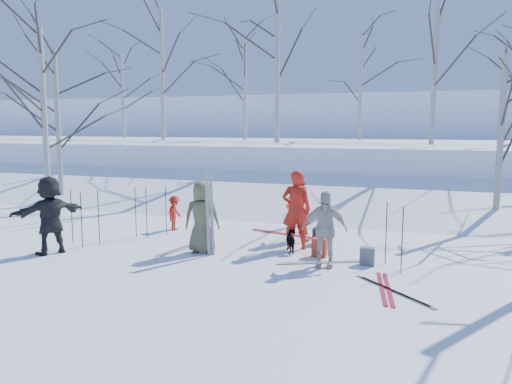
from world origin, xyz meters
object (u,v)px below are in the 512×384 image
at_px(skier_olive_center, 202,217).
at_px(skier_redor_behind, 298,210).
at_px(skier_red_north, 296,210).
at_px(skier_cream_east, 324,229).
at_px(skier_grey_west, 50,215).
at_px(backpack_dark, 320,236).
at_px(dog, 293,241).
at_px(backpack_red, 319,248).
at_px(skier_red_seated, 175,213).
at_px(backpack_grey, 367,256).

bearing_deg(skier_olive_center, skier_redor_behind, -149.37).
bearing_deg(skier_red_north, skier_cream_east, 112.18).
relative_size(skier_grey_west, backpack_dark, 4.48).
bearing_deg(dog, skier_red_north, -117.27).
distance_m(skier_red_north, skier_redor_behind, 0.88).
xyz_separation_m(skier_olive_center, backpack_red, (2.65, 0.51, -0.62)).
xyz_separation_m(skier_red_seated, skier_cream_east, (4.71, -2.22, 0.31)).
distance_m(skier_olive_center, dog, 2.17).
bearing_deg(backpack_grey, skier_red_seated, 162.07).
bearing_deg(skier_olive_center, dog, -177.25).
distance_m(skier_olive_center, skier_redor_behind, 2.62).
bearing_deg(skier_grey_west, backpack_red, 133.43).
bearing_deg(dog, skier_olive_center, -9.97).
relative_size(skier_red_north, skier_redor_behind, 1.21).
xyz_separation_m(skier_red_north, dog, (0.02, -0.38, -0.67)).
bearing_deg(backpack_grey, dog, 163.98).
relative_size(skier_redor_behind, backpack_grey, 4.10).
bearing_deg(skier_grey_west, backpack_dark, 144.14).
bearing_deg(skier_red_seated, backpack_dark, -99.00).
height_order(dog, backpack_red, dog).
xyz_separation_m(backpack_grey, backpack_dark, (-1.34, 1.48, 0.01)).
relative_size(skier_red_seated, skier_cream_east, 0.61).
xyz_separation_m(skier_red_north, backpack_red, (0.69, -0.57, -0.73)).
height_order(backpack_red, backpack_dark, backpack_red).
xyz_separation_m(skier_cream_east, backpack_dark, (-0.50, 1.90, -0.60)).
height_order(skier_olive_center, backpack_dark, skier_olive_center).
bearing_deg(skier_olive_center, skier_cream_east, 158.73).
height_order(skier_red_north, backpack_grey, skier_red_north).
distance_m(skier_redor_behind, backpack_dark, 0.90).
xyz_separation_m(backpack_red, backpack_grey, (1.10, -0.32, -0.02)).
distance_m(skier_red_north, backpack_red, 1.16).
bearing_deg(skier_olive_center, skier_grey_west, 4.25).
relative_size(skier_redor_behind, dog, 2.45).
xyz_separation_m(skier_redor_behind, skier_cream_east, (1.14, -2.16, 0.02)).
xyz_separation_m(skier_red_seated, dog, (3.78, -1.29, -0.22)).
relative_size(skier_red_north, backpack_red, 4.48).
height_order(skier_olive_center, backpack_grey, skier_olive_center).
relative_size(skier_redor_behind, skier_red_seated, 1.60).
relative_size(skier_red_seated, dog, 1.54).
distance_m(skier_redor_behind, skier_cream_east, 2.44).
bearing_deg(backpack_dark, skier_olive_center, -145.20).
xyz_separation_m(skier_cream_east, backpack_grey, (0.84, 0.42, -0.61)).
bearing_deg(backpack_dark, backpack_red, -78.31).
bearing_deg(skier_redor_behind, backpack_red, 140.48).
bearing_deg(skier_olive_center, backpack_grey, 166.12).
bearing_deg(skier_red_north, skier_grey_west, 10.51).
relative_size(skier_red_north, skier_red_seated, 1.93).
height_order(skier_red_north, skier_red_seated, skier_red_north).
distance_m(skier_grey_west, backpack_dark, 6.39).
xyz_separation_m(skier_olive_center, skier_red_seated, (-1.80, 1.99, -0.34)).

